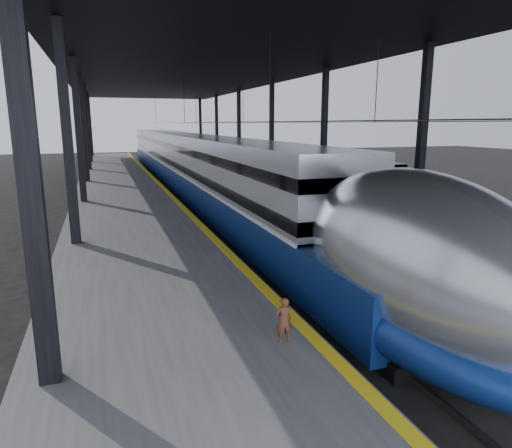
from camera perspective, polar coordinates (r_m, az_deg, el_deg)
name	(u,v)px	position (r m, az deg, el deg)	size (l,w,h in m)	color
ground	(264,295)	(14.89, 1.05, -8.92)	(160.00, 160.00, 0.00)	black
platform	(122,195)	(33.44, -16.44, 3.47)	(6.00, 80.00, 1.00)	#4C4C4F
yellow_strip	(162,186)	(33.58, -11.71, 4.63)	(0.30, 80.00, 0.01)	yellow
rails	(231,196)	(34.72, -3.09, 3.57)	(6.52, 80.00, 0.16)	slate
canopy	(194,70)	(33.90, -7.74, 18.59)	(18.00, 75.00, 9.47)	black
tgv_train	(191,166)	(36.79, -8.17, 7.21)	(3.21, 65.20, 4.60)	#B9BBC0
second_train	(224,160)	(46.18, -3.98, 7.99)	(2.66, 56.05, 3.66)	navy
child	(284,320)	(9.56, 3.50, -11.91)	(0.36, 0.23, 0.98)	#542F1C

